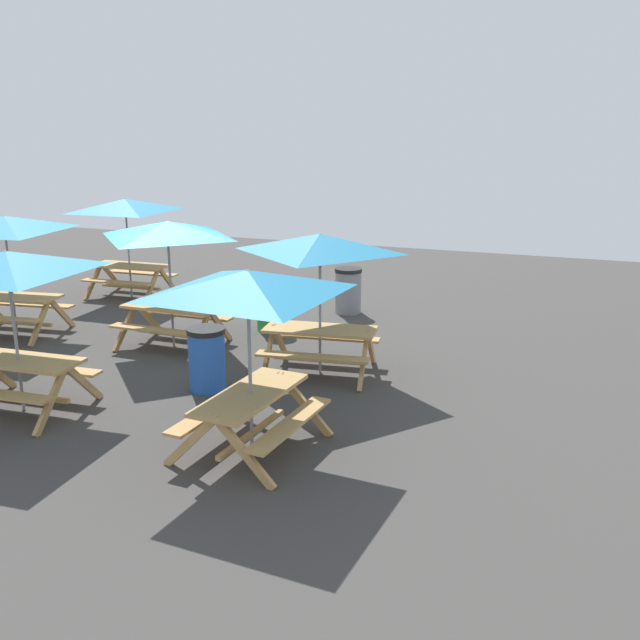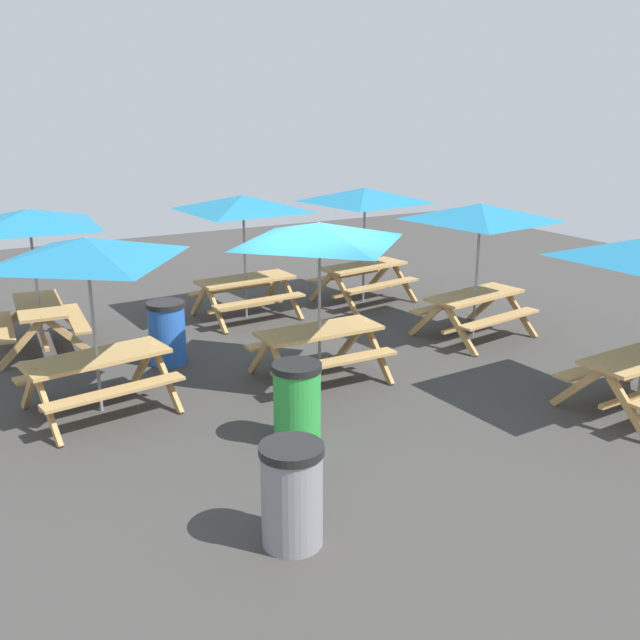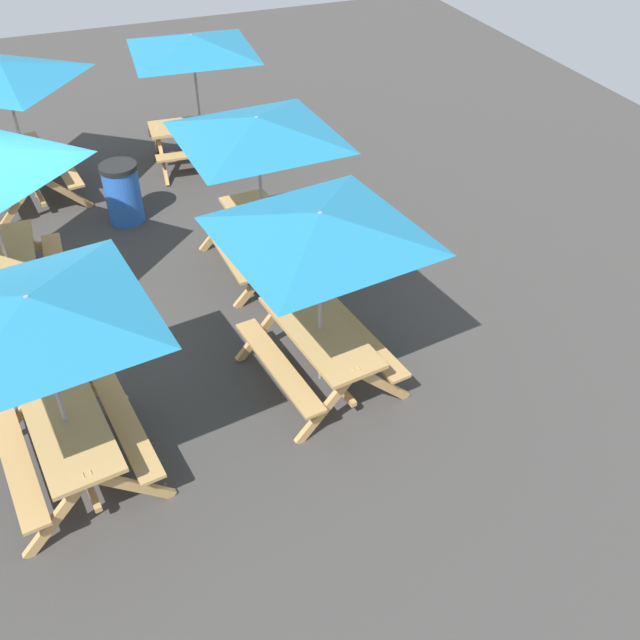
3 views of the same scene
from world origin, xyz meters
name	(u,v)px [view 2 (image 2 of 3)]	position (x,y,z in m)	size (l,w,h in m)	color
ground_plane	(314,370)	(0.00, 0.00, 0.00)	(24.91, 24.91, 0.00)	#3D3A38
picnic_table_0	(88,262)	(-3.15, 0.07, 1.99)	(2.26, 2.26, 2.34)	tan
picnic_table_1	(243,212)	(0.25, 3.07, 1.99)	(2.82, 2.82, 2.34)	tan
picnic_table_2	(365,204)	(2.80, 2.95, 1.99)	(2.80, 2.80, 2.34)	tan
picnic_table_4	(480,222)	(3.20, 0.08, 1.99)	(2.80, 2.80, 2.34)	tan
picnic_table_5	(320,245)	(-0.09, -0.34, 1.99)	(2.02, 2.02, 2.34)	tan
picnic_table_6	(30,229)	(-3.39, 3.07, 1.99)	(2.82, 2.82, 2.34)	tan
trash_bin_blue	(167,333)	(-1.81, 1.39, 0.49)	(0.59, 0.59, 0.98)	blue
trash_bin_green	(297,403)	(-1.32, -1.97, 0.49)	(0.59, 0.59, 0.98)	green
trash_bin_gray	(292,494)	(-2.32, -3.77, 0.49)	(0.59, 0.59, 0.98)	gray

